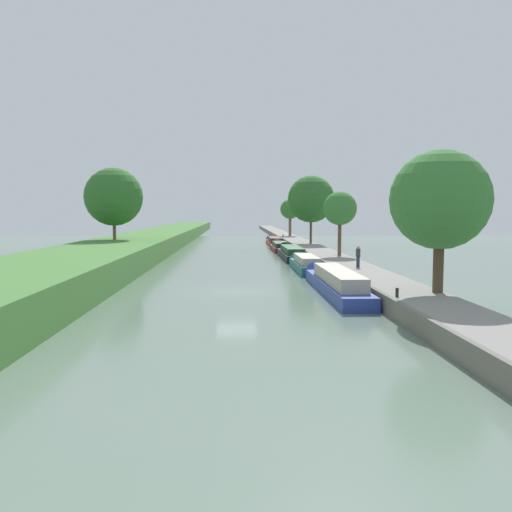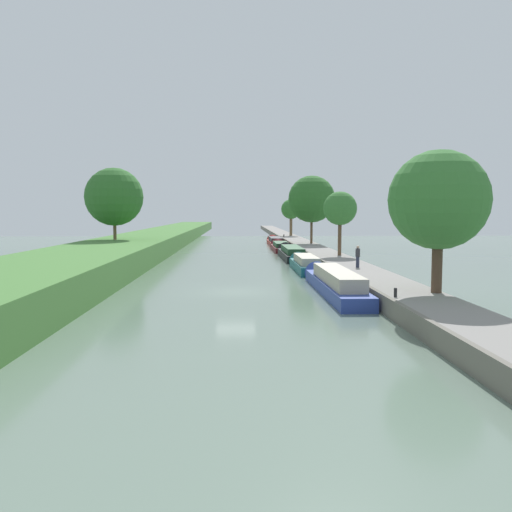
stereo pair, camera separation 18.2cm
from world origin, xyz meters
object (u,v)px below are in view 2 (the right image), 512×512
at_px(narrowboat_teal, 305,264).
at_px(narrowboat_blue, 334,282).
at_px(narrowboat_black, 291,253).
at_px(mooring_bollard_near, 395,292).
at_px(person_walking, 358,256).
at_px(narrowboat_red, 275,241).
at_px(mooring_bollard_far, 284,236).
at_px(narrowboat_maroon, 280,247).

bearing_deg(narrowboat_teal, narrowboat_blue, -89.07).
bearing_deg(narrowboat_black, mooring_bollard_near, -86.90).
xyz_separation_m(narrowboat_teal, person_walking, (3.20, -6.59, 1.22)).
distance_m(narrowboat_blue, narrowboat_red, 50.89).
height_order(person_walking, mooring_bollard_near, person_walking).
height_order(narrowboat_black, narrowboat_red, narrowboat_black).
relative_size(narrowboat_black, mooring_bollard_far, 30.11).
relative_size(narrowboat_teal, narrowboat_black, 0.75).
bearing_deg(mooring_bollard_near, narrowboat_red, 91.79).
height_order(narrowboat_blue, narrowboat_red, narrowboat_blue).
relative_size(narrowboat_red, person_walking, 7.17).
distance_m(narrowboat_blue, mooring_bollard_far, 55.47).
xyz_separation_m(narrowboat_black, narrowboat_red, (-0.02, 25.13, -0.08)).
bearing_deg(narrowboat_maroon, narrowboat_blue, -89.50).
xyz_separation_m(narrowboat_red, mooring_bollard_far, (1.83, 4.55, 0.67)).
relative_size(narrowboat_teal, person_walking, 6.14).
height_order(narrowboat_maroon, mooring_bollard_far, mooring_bollard_far).
bearing_deg(narrowboat_black, narrowboat_blue, -89.71).
bearing_deg(narrowboat_blue, narrowboat_maroon, 90.50).
bearing_deg(mooring_bollard_far, narrowboat_teal, -92.55).
bearing_deg(narrowboat_blue, mooring_bollard_far, 88.26).
height_order(narrowboat_maroon, person_walking, person_walking).
xyz_separation_m(narrowboat_teal, narrowboat_maroon, (-0.12, 24.93, -0.11)).
distance_m(narrowboat_blue, narrowboat_maroon, 37.93).
bearing_deg(person_walking, narrowboat_black, 99.16).
bearing_deg(narrowboat_blue, narrowboat_black, 90.29).
height_order(narrowboat_teal, mooring_bollard_near, narrowboat_teal).
height_order(narrowboat_teal, narrowboat_red, narrowboat_teal).
relative_size(narrowboat_maroon, narrowboat_red, 0.92).
bearing_deg(narrowboat_blue, person_walking, 65.01).
xyz_separation_m(narrowboat_red, person_walking, (3.14, -44.48, 1.32)).
xyz_separation_m(narrowboat_blue, narrowboat_red, (-0.15, 50.88, -0.18)).
xyz_separation_m(narrowboat_maroon, person_walking, (3.32, -31.52, 1.33)).
bearing_deg(person_walking, mooring_bollard_far, 91.53).
xyz_separation_m(narrowboat_blue, narrowboat_maroon, (-0.33, 37.93, -0.19)).
bearing_deg(narrowboat_black, narrowboat_maroon, 90.95).
xyz_separation_m(person_walking, mooring_bollard_near, (-1.31, -14.10, -0.65)).
relative_size(narrowboat_maroon, mooring_bollard_near, 24.43).
distance_m(narrowboat_black, narrowboat_maroon, 12.18).
bearing_deg(narrowboat_red, narrowboat_teal, -90.09).
xyz_separation_m(narrowboat_teal, mooring_bollard_far, (1.89, 42.44, 0.58)).
xyz_separation_m(narrowboat_red, mooring_bollard_near, (1.83, -58.58, 0.67)).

